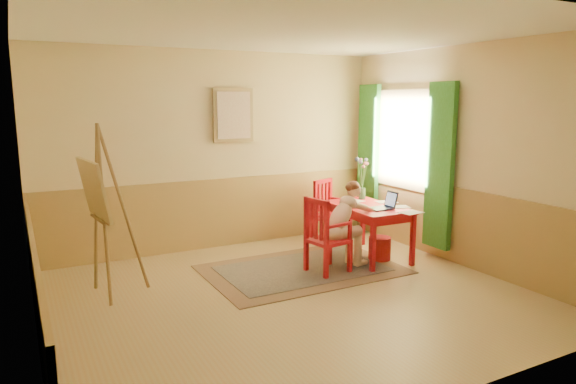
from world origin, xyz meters
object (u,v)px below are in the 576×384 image
table (368,212)px  laptop (384,205)px  figure (345,221)px  chair_left (325,236)px  easel (98,196)px  chair_back (330,211)px

table → laptop: bearing=-76.4°
figure → laptop: figure is taller
chair_left → easel: size_ratio=0.51×
figure → easel: size_ratio=0.59×
table → chair_back: chair_back is taller
laptop → easel: bearing=172.5°
chair_left → figure: bearing=9.5°
chair_back → laptop: 1.24m
chair_back → easel: size_ratio=0.50×
chair_left → laptop: chair_left is taller
chair_left → figure: 0.35m
table → easel: easel is taller
figure → laptop: 0.61m
laptop → chair_left: bearing=-178.2°
figure → table: bearing=23.3°
chair_back → figure: (-0.54, -1.18, 0.15)m
table → easel: size_ratio=0.64×
figure → laptop: (0.59, -0.03, 0.15)m
chair_back → figure: 1.31m
chair_back → easel: bearing=-167.5°
figure → laptop: size_ratio=3.07×
laptop → table: bearing=103.6°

